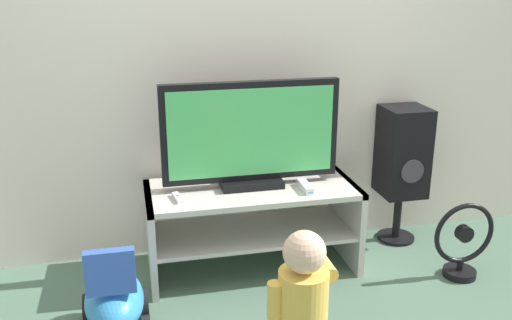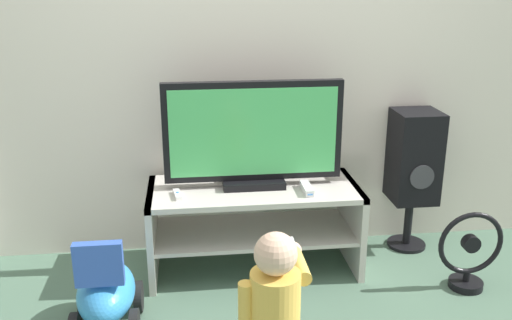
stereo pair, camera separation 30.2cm
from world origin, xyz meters
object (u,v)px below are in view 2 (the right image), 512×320
(floor_fan, at_px, (469,254))
(remote_primary, at_px, (178,195))
(game_console, at_px, (307,188))
(child, at_px, (275,306))
(television, at_px, (253,136))
(speaker_tower, at_px, (414,160))
(ride_on_toy, at_px, (106,293))

(floor_fan, bearing_deg, remote_primary, 169.96)
(game_console, relative_size, remote_primary, 1.38)
(remote_primary, relative_size, floor_fan, 0.30)
(remote_primary, xyz_separation_m, child, (0.37, -1.01, -0.07))
(television, distance_m, floor_fan, 1.33)
(child, height_order, speaker_tower, speaker_tower)
(remote_primary, height_order, child, child)
(television, bearing_deg, child, -92.40)
(game_console, xyz_separation_m, remote_primary, (-0.70, 0.01, -0.01))
(remote_primary, height_order, ride_on_toy, remote_primary)
(television, bearing_deg, remote_primary, -164.64)
(game_console, bearing_deg, television, 155.63)
(game_console, xyz_separation_m, floor_fan, (0.85, -0.26, -0.32))
(floor_fan, bearing_deg, speaker_tower, 105.06)
(speaker_tower, xyz_separation_m, ride_on_toy, (-1.76, -0.67, -0.37))
(game_console, bearing_deg, remote_primary, 179.10)
(television, relative_size, game_console, 5.32)
(game_console, relative_size, speaker_tower, 0.21)
(floor_fan, bearing_deg, game_console, 162.74)
(game_console, height_order, floor_fan, game_console)
(speaker_tower, bearing_deg, remote_primary, -170.15)
(television, xyz_separation_m, game_console, (0.28, -0.13, -0.27))
(child, distance_m, floor_fan, 1.41)
(child, bearing_deg, speaker_tower, 50.58)
(television, height_order, floor_fan, television)
(floor_fan, bearing_deg, ride_on_toy, -175.55)
(television, distance_m, game_console, 0.41)
(speaker_tower, xyz_separation_m, floor_fan, (0.14, -0.52, -0.37))
(television, height_order, remote_primary, television)
(child, xyz_separation_m, ride_on_toy, (-0.72, 0.59, -0.25))
(child, bearing_deg, game_console, 71.91)
(game_console, distance_m, speaker_tower, 0.75)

